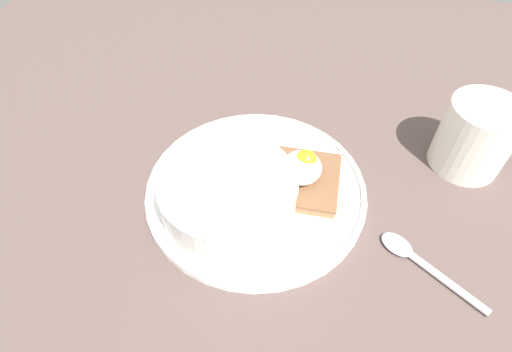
{
  "coord_description": "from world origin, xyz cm",
  "views": [
    {
      "loc": [
        -29.91,
        -6.47,
        39.45
      ],
      "look_at": [
        0.0,
        0.0,
        5.0
      ],
      "focal_mm": 28.0,
      "sensor_mm": 36.0,
      "label": 1
    }
  ],
  "objects": [
    {
      "name": "banana_slice_back",
      "position": [
        7.19,
        4.63,
        3.67
      ],
      "size": [
        3.65,
        3.74,
        1.53
      ],
      "color": "#F2ECBA",
      "rests_on": "plate"
    },
    {
      "name": "coffee_mug",
      "position": [
        10.53,
        -24.92,
        6.62
      ],
      "size": [
        8.63,
        8.63,
        9.04
      ],
      "color": "white",
      "rests_on": "ground_plane"
    },
    {
      "name": "plate",
      "position": [
        0.0,
        0.0,
        2.8
      ],
      "size": [
        26.18,
        26.18,
        1.6
      ],
      "color": "white",
      "rests_on": "ground_plane"
    },
    {
      "name": "spoon",
      "position": [
        -5.75,
        -18.69,
        2.4
      ],
      "size": [
        8.31,
        10.9,
        0.8
      ],
      "color": "silver",
      "rests_on": "ground_plane"
    },
    {
      "name": "poached_egg",
      "position": [
        1.78,
        -5.05,
        5.95
      ],
      "size": [
        4.9,
        4.73,
        3.57
      ],
      "color": "white",
      "rests_on": "toast_slice"
    },
    {
      "name": "ground_plane",
      "position": [
        0.0,
        0.0,
        1.0
      ],
      "size": [
        120.0,
        120.0,
        2.0
      ],
      "primitive_type": "cube",
      "color": "brown",
      "rests_on": "ground"
    },
    {
      "name": "banana_slice_right",
      "position": [
        7.59,
        1.68,
        3.55
      ],
      "size": [
        4.62,
        4.62,
        1.16
      ],
      "color": "#F4E6B6",
      "rests_on": "plate"
    },
    {
      "name": "toast_slice",
      "position": [
        1.68,
        -4.98,
        3.76
      ],
      "size": [
        9.23,
        9.23,
        1.35
      ],
      "color": "brown",
      "rests_on": "plate"
    },
    {
      "name": "banana_slice_front",
      "position": [
        5.14,
        2.59,
        3.58
      ],
      "size": [
        3.42,
        3.32,
        1.37
      ],
      "color": "beige",
      "rests_on": "plate"
    },
    {
      "name": "oatmeal_bowl",
      "position": [
        -4.35,
        2.07,
        5.89
      ],
      "size": [
        14.71,
        14.71,
        5.85
      ],
      "color": "white",
      "rests_on": "plate"
    },
    {
      "name": "banana_slice_left",
      "position": [
        3.59,
        5.25,
        3.61
      ],
      "size": [
        3.2,
        3.3,
        1.45
      ],
      "color": "beige",
      "rests_on": "plate"
    }
  ]
}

